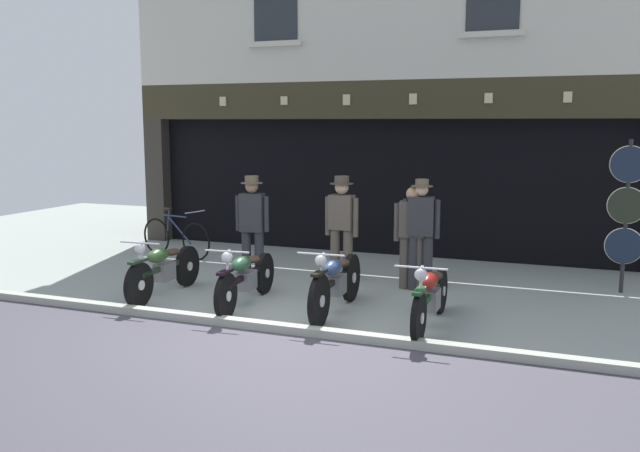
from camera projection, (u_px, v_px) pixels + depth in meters
ground at (225, 361)px, 7.36m from camera, size 22.41×22.00×0.18m
shop_facade at (405, 161)px, 14.47m from camera, size 10.71×4.42×6.33m
motorcycle_left at (164, 268)px, 9.89m from camera, size 0.62×1.95×0.91m
motorcycle_center_left at (246, 277)px, 9.39m from camera, size 0.62×2.00×0.90m
motorcycle_center at (336, 282)px, 9.00m from camera, size 0.62×2.03×0.93m
motorcycle_center_right at (430, 295)px, 8.38m from camera, size 0.62×1.96×0.90m
salesman_left at (252, 222)px, 10.93m from camera, size 0.56×0.35×1.69m
shopkeeper_center at (342, 223)px, 10.67m from camera, size 0.56×0.37×1.71m
salesman_right at (421, 229)px, 10.19m from camera, size 0.56×0.33×1.70m
assistant_far_right at (412, 233)px, 10.27m from camera, size 0.56×0.26×1.57m
tyre_sign_pole at (627, 207)px, 9.97m from camera, size 0.55×0.06×2.29m
advert_board_near at (252, 165)px, 14.00m from camera, size 0.84×0.03×0.94m
advert_board_far at (201, 165)px, 14.44m from camera, size 0.78×0.03×1.09m
leaning_bicycle at (175, 237)px, 12.88m from camera, size 1.74×0.61×0.94m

